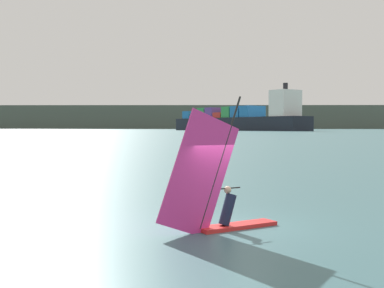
% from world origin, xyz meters
% --- Properties ---
extents(ground_plane, '(4000.00, 4000.00, 0.00)m').
position_xyz_m(ground_plane, '(0.00, 0.00, 0.00)').
color(ground_plane, '#386066').
extents(windsurfer, '(3.94, 1.59, 4.12)m').
position_xyz_m(windsurfer, '(-0.47, -0.39, 0.98)').
color(windsurfer, red).
rests_on(windsurfer, ground_plane).
extents(cargo_ship, '(84.95, 167.82, 40.35)m').
position_xyz_m(cargo_ship, '(146.31, 432.30, 10.52)').
color(cargo_ship, black).
rests_on(cargo_ship, ground_plane).
extents(distant_headland, '(1345.07, 553.29, 47.54)m').
position_xyz_m(distant_headland, '(3.80, 1130.58, 23.77)').
color(distant_headland, '#4C564C').
rests_on(distant_headland, ground_plane).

